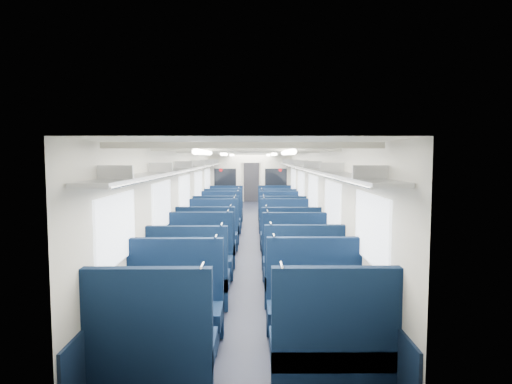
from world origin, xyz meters
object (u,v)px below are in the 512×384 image
Objects in this scene: seat_7 at (296,263)px; seat_18 at (226,211)px; seat_1 at (332,352)px; seat_6 at (200,262)px; seat_14 at (220,222)px; seat_0 at (153,353)px; seat_2 at (174,312)px; bulkhead at (251,185)px; seat_17 at (277,216)px; seat_15 at (280,222)px; seat_12 at (217,229)px; end_door at (251,181)px; seat_9 at (291,249)px; seat_16 at (223,216)px; seat_10 at (213,237)px; seat_5 at (303,280)px; seat_13 at (283,229)px; seat_19 at (275,211)px; seat_8 at (207,248)px; seat_11 at (285,236)px; seat_4 at (189,282)px; seat_3 at (315,310)px.

seat_7 is 7.15m from seat_18.
seat_1 is 1.00× the size of seat_6.
seat_14 is at bearing -90.00° from seat_18.
seat_0 is 1.00× the size of seat_2.
bulkhead is 2.16m from seat_17.
seat_14 is at bearing 90.00° from seat_6.
seat_18 is (-1.66, 2.28, 0.00)m from seat_15.
seat_12 and seat_14 have the same top height.
end_door is 0.71× the size of bulkhead.
seat_9 is at bearing -65.13° from seat_14.
seat_1 is 4.46m from seat_9.
seat_10 is at bearing -90.00° from seat_16.
seat_5 is at bearing 54.72° from seat_0.
seat_7 is at bearing 90.00° from seat_5.
seat_13 is 2.07m from seat_14.
seat_7 is at bearing 90.00° from seat_1.
bulkhead is 2.20× the size of seat_14.
seat_1 is (0.83, -17.20, -0.61)m from end_door.
seat_14 and seat_19 have the same top height.
seat_14 is 1.00× the size of seat_17.
seat_6 is at bearing -103.34° from seat_19.
seat_13 is (0.00, 3.43, 0.00)m from seat_7.
seat_5 and seat_7 have the same top height.
bulkhead is at bearing 63.70° from seat_16.
seat_15 is at bearing 90.00° from seat_13.
seat_11 is (1.66, 1.29, 0.00)m from seat_8.
seat_5 is at bearing -90.00° from seat_13.
seat_14 is (0.00, 5.80, 0.00)m from seat_4.
seat_1 is 1.08m from seat_3.
seat_1 is 10.45m from seat_18.
seat_18 is (-1.66, 9.24, 0.00)m from seat_3.
seat_10 is at bearing 109.36° from seat_3.
seat_1 is 1.00× the size of seat_11.
seat_2 is 3.50m from seat_8.
seat_14 is at bearing 101.66° from seat_1.
seat_19 is (0.00, 1.29, 0.00)m from seat_17.
end_door is at bearing 93.19° from seat_5.
end_door is 6.25m from bulkhead.
seat_4 is 1.00× the size of seat_11.
seat_19 is (0.00, 7.07, 0.00)m from seat_7.
seat_1 is at bearing -90.00° from seat_19.
end_door reaches higher than seat_16.
end_door reaches higher than seat_17.
seat_13 is (0.00, 2.34, 0.00)m from seat_9.
seat_10 is at bearing 105.97° from seat_1.
seat_12 is at bearing -114.83° from seat_19.
seat_16 is 1.66m from seat_17.
seat_4 is 1.00× the size of seat_18.
seat_8 is at bearing 110.11° from seat_1.
seat_8 is 3.88m from seat_15.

